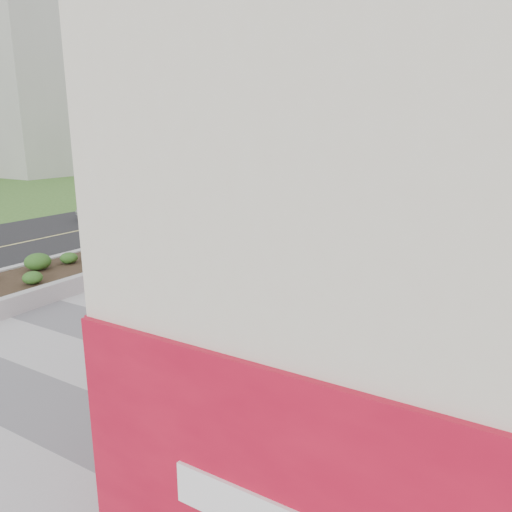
# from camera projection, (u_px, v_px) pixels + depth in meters

# --- Properties ---
(ground) EXTENTS (160.00, 160.00, 0.00)m
(ground) POSITION_uv_depth(u_px,v_px,m) (82.00, 368.00, 10.68)
(ground) COLOR gray
(ground) RESTS_ON ground
(walkway) EXTENTS (8.00, 36.00, 0.01)m
(walkway) POSITION_uv_depth(u_px,v_px,m) (173.00, 322.00, 13.17)
(walkway) COLOR #A8A8AD
(walkway) RESTS_ON ground
(building) EXTENTS (6.04, 24.08, 8.00)m
(building) POSITION_uv_depth(u_px,v_px,m) (506.00, 166.00, 13.66)
(building) COLOR beige
(building) RESTS_ON ground
(planter) EXTENTS (3.00, 18.00, 0.90)m
(planter) POSITION_uv_depth(u_px,v_px,m) (130.00, 251.00, 19.13)
(planter) COLOR #9E9EA0
(planter) RESTS_ON ground
(street) EXTENTS (10.00, 40.00, 0.00)m
(street) POSITION_uv_depth(u_px,v_px,m) (25.00, 242.00, 22.48)
(street) COLOR black
(street) RESTS_ON ground
(traffic_signal_near) EXTENTS (0.33, 0.28, 4.20)m
(traffic_signal_near) POSITION_uv_depth(u_px,v_px,m) (240.00, 169.00, 28.13)
(traffic_signal_near) COLOR black
(traffic_signal_near) RESTS_ON ground
(traffic_signal_far) EXTENTS (0.33, 0.28, 4.20)m
(traffic_signal_far) POSITION_uv_depth(u_px,v_px,m) (116.00, 163.00, 32.30)
(traffic_signal_far) COLOR black
(traffic_signal_far) RESTS_ON ground
(distant_bldg_west_a) EXTENTS (18.00, 12.00, 22.00)m
(distant_bldg_west_a) POSITION_uv_depth(u_px,v_px,m) (14.00, 72.00, 55.28)
(distant_bldg_west_a) COLOR #ADAAA3
(distant_bldg_west_a) RESTS_ON ground
(distant_bldg_north_l) EXTENTS (16.00, 12.00, 20.00)m
(distant_bldg_north_l) POSITION_uv_depth(u_px,v_px,m) (435.00, 82.00, 56.34)
(distant_bldg_north_l) COLOR #ADAAA3
(distant_bldg_north_l) RESTS_ON ground
(manhole_cover) EXTENTS (0.44, 0.44, 0.01)m
(manhole_cover) POSITION_uv_depth(u_px,v_px,m) (188.00, 326.00, 12.93)
(manhole_cover) COLOR #595654
(manhole_cover) RESTS_ON ground
(skateboarder) EXTENTS (0.59, 0.75, 1.60)m
(skateboarder) POSITION_uv_depth(u_px,v_px,m) (241.00, 250.00, 17.63)
(skateboarder) COLOR beige
(skateboarder) RESTS_ON ground
(car_silver) EXTENTS (2.77, 3.99, 1.25)m
(car_silver) POSITION_uv_depth(u_px,v_px,m) (112.00, 207.00, 28.51)
(car_silver) COLOR silver
(car_silver) RESTS_ON ground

